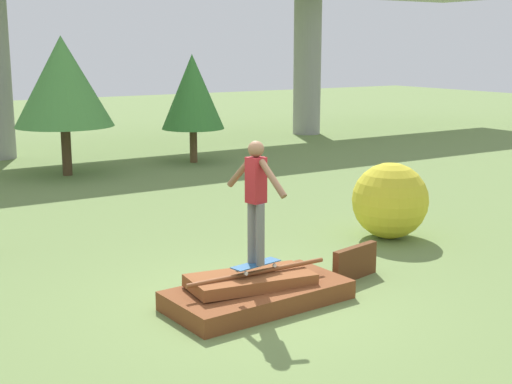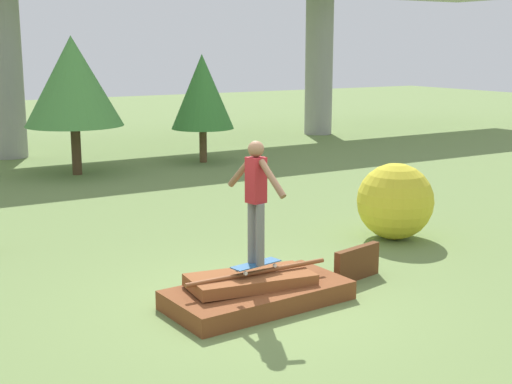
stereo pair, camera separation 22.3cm
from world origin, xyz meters
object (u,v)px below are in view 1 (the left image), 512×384
Objects in this scene: skater at (256,193)px; bush_yellow_flowering at (390,201)px; tree_behind_left at (63,82)px; tree_behind_right at (193,92)px; skateboard at (256,265)px.

bush_yellow_flowering is at bearing 22.28° from skater.
tree_behind_left reaches higher than bush_yellow_flowering.
tree_behind_right is (4.90, 11.35, 0.58)m from skater.
bush_yellow_flowering is (3.95, 1.62, 0.14)m from skateboard.
skateboard is 1.00m from skater.
skateboard is at bearing 0.00° from skater.
skateboard is 0.21× the size of tree_behind_left.
bush_yellow_flowering is (3.03, -9.61, -1.85)m from tree_behind_left.
tree_behind_right is (3.97, 0.12, -0.42)m from tree_behind_left.
tree_behind_right is 2.32× the size of bush_yellow_flowering.
tree_behind_right is at bearing 66.67° from skateboard.
skater is 1.20× the size of bush_yellow_flowering.
tree_behind_left is (0.92, 11.23, 2.00)m from skateboard.
tree_behind_right reaches higher than skateboard.
skateboard is 11.45m from tree_behind_left.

